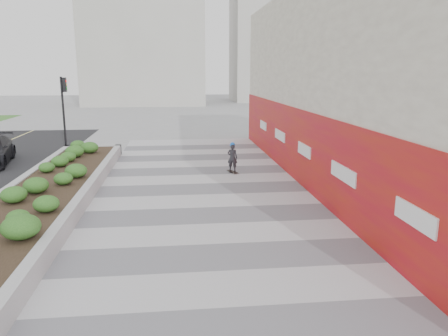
# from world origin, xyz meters

# --- Properties ---
(ground) EXTENTS (160.00, 160.00, 0.00)m
(ground) POSITION_xyz_m (0.00, 0.00, 0.00)
(ground) COLOR gray
(ground) RESTS_ON ground
(walkway) EXTENTS (8.00, 36.00, 0.01)m
(walkway) POSITION_xyz_m (0.00, 3.00, 0.01)
(walkway) COLOR #A8A8AD
(walkway) RESTS_ON ground
(building) EXTENTS (6.04, 24.08, 8.00)m
(building) POSITION_xyz_m (6.98, 8.98, 3.98)
(building) COLOR #C0B3A4
(building) RESTS_ON ground
(planter) EXTENTS (3.00, 18.00, 0.90)m
(planter) POSITION_xyz_m (-5.50, 7.00, 0.42)
(planter) COLOR #9E9EA0
(planter) RESTS_ON ground
(traffic_signal_near) EXTENTS (0.33, 0.28, 4.20)m
(traffic_signal_near) POSITION_xyz_m (-7.23, 17.50, 2.76)
(traffic_signal_near) COLOR black
(traffic_signal_near) RESTS_ON ground
(distant_bldg_north_l) EXTENTS (16.00, 12.00, 20.00)m
(distant_bldg_north_l) POSITION_xyz_m (-5.00, 55.00, 10.00)
(distant_bldg_north_l) COLOR #ADAAA3
(distant_bldg_north_l) RESTS_ON ground
(distant_bldg_north_r) EXTENTS (14.00, 10.00, 24.00)m
(distant_bldg_north_r) POSITION_xyz_m (15.00, 60.00, 12.00)
(distant_bldg_north_r) COLOR #ADAAA3
(distant_bldg_north_r) RESTS_ON ground
(manhole_cover) EXTENTS (0.44, 0.44, 0.01)m
(manhole_cover) POSITION_xyz_m (0.50, 3.00, 0.00)
(manhole_cover) COLOR #595654
(manhole_cover) RESTS_ON ground
(skateboarder) EXTENTS (0.53, 0.74, 1.40)m
(skateboarder) POSITION_xyz_m (1.51, 10.83, 0.71)
(skateboarder) COLOR beige
(skateboarder) RESTS_ON ground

